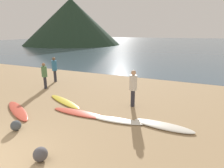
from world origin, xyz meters
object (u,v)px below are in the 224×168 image
(surfboard_1, at_px, (64,101))
(surfboard_3, at_px, (117,120))
(surfboard_4, at_px, (163,126))
(beach_rock_near, at_px, (40,154))
(person_1, at_px, (133,85))
(beach_rock_far, at_px, (16,126))
(surfboard_2, at_px, (79,113))
(person_2, at_px, (44,74))
(person_0, at_px, (54,67))
(surfboard_0, at_px, (18,110))

(surfboard_1, xyz_separation_m, surfboard_3, (3.12, -0.80, -0.00))
(surfboard_4, relative_size, beach_rock_near, 5.66)
(person_1, relative_size, beach_rock_far, 4.78)
(surfboard_4, height_order, person_1, person_1)
(surfboard_3, height_order, beach_rock_far, beach_rock_far)
(surfboard_2, bearing_deg, person_2, 150.28)
(surfboard_3, height_order, person_0, person_0)
(surfboard_0, distance_m, surfboard_4, 6.08)
(person_0, bearing_deg, surfboard_1, -147.57)
(person_2, bearing_deg, beach_rock_near, -99.93)
(surfboard_3, distance_m, person_2, 6.08)
(person_1, distance_m, person_2, 5.71)
(surfboard_2, distance_m, person_0, 5.93)
(person_0, height_order, beach_rock_near, person_0)
(surfboard_2, distance_m, surfboard_3, 1.70)
(person_0, relative_size, person_1, 0.99)
(beach_rock_far, bearing_deg, surfboard_2, 59.46)
(person_2, bearing_deg, surfboard_2, -81.84)
(person_1, bearing_deg, person_2, 79.45)
(surfboard_1, distance_m, person_2, 2.99)
(beach_rock_near, bearing_deg, person_1, 77.73)
(surfboard_4, distance_m, person_1, 2.37)
(surfboard_3, distance_m, person_1, 1.94)
(surfboard_0, relative_size, person_1, 1.56)
(surfboard_0, relative_size, surfboard_3, 1.26)
(person_0, bearing_deg, surfboard_0, -171.30)
(person_1, bearing_deg, beach_rock_far, 136.30)
(surfboard_4, relative_size, person_0, 1.29)
(surfboard_0, xyz_separation_m, surfboard_3, (4.25, 0.92, -0.01))
(surfboard_2, relative_size, beach_rock_near, 6.62)
(surfboard_2, xyz_separation_m, person_1, (1.78, 1.72, 0.96))
(person_1, relative_size, beach_rock_near, 4.40)
(surfboard_4, xyz_separation_m, beach_rock_far, (-4.62, -2.35, 0.13))
(surfboard_0, xyz_separation_m, person_2, (-1.35, 3.13, 0.88))
(surfboard_3, bearing_deg, surfboard_1, 160.48)
(surfboard_0, height_order, person_2, person_2)
(person_1, bearing_deg, beach_rock_near, 162.42)
(person_2, xyz_separation_m, beach_rock_far, (2.69, -4.30, -0.75))
(surfboard_0, relative_size, person_0, 1.57)
(surfboard_1, bearing_deg, surfboard_3, 8.73)
(beach_rock_far, bearing_deg, surfboard_4, 26.90)
(surfboard_0, xyz_separation_m, surfboard_2, (2.56, 0.89, -0.01))
(surfboard_3, xyz_separation_m, beach_rock_far, (-2.91, -2.09, 0.14))
(surfboard_2, bearing_deg, surfboard_4, 4.91)
(person_0, distance_m, person_2, 1.63)
(beach_rock_near, bearing_deg, beach_rock_far, 156.21)
(surfboard_2, height_order, surfboard_3, surfboard_3)
(surfboard_1, height_order, surfboard_4, surfboard_4)
(beach_rock_far, bearing_deg, surfboard_3, 35.73)
(surfboard_3, relative_size, beach_rock_far, 5.91)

